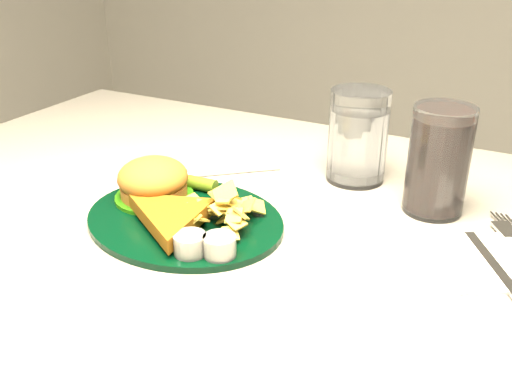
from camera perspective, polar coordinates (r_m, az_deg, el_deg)
dinner_plate at (r=0.72m, az=-7.26°, el=-0.96°), size 0.29×0.26×0.06m
water_glass at (r=0.83m, az=10.15°, el=5.52°), size 0.10×0.10×0.13m
cola_glass at (r=0.76m, az=17.79°, el=3.02°), size 0.08×0.08×0.14m
fork_napkin at (r=0.69m, az=22.59°, el=-6.14°), size 0.20×0.21×0.01m
wrapped_straw at (r=0.86m, az=-5.05°, el=1.85°), size 0.23×0.21×0.01m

